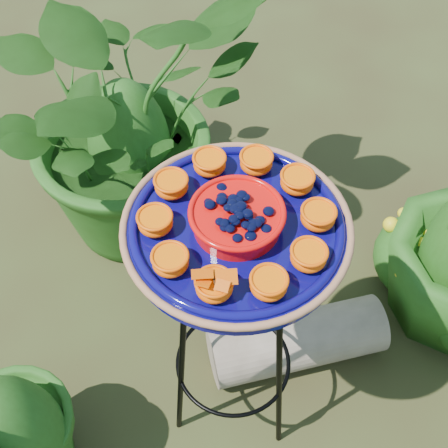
# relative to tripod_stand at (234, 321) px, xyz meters

# --- Properties ---
(ground_plane) EXTENTS (20.00, 20.00, 0.00)m
(ground_plane) POSITION_rel_tripod_stand_xyz_m (-0.05, -0.00, -0.53)
(ground_plane) COLOR #302715
(ground_plane) RESTS_ON ground
(tripod_stand) EXTENTS (0.33, 0.34, 0.87)m
(tripod_stand) POSITION_rel_tripod_stand_xyz_m (0.00, 0.00, 0.00)
(tripod_stand) COLOR black
(tripod_stand) RESTS_ON ground
(feeder_dish) EXTENTS (0.46, 0.46, 0.10)m
(feeder_dish) POSITION_rel_tripod_stand_xyz_m (-0.00, -0.00, 0.38)
(feeder_dish) COLOR #090758
(feeder_dish) RESTS_ON tripod_stand
(driftwood_log) EXTENTS (0.58, 0.38, 0.18)m
(driftwood_log) POSITION_rel_tripod_stand_xyz_m (0.18, 0.20, -0.44)
(driftwood_log) COLOR tan
(driftwood_log) RESTS_ON ground
(shrub_back_left) EXTENTS (1.19, 1.20, 1.01)m
(shrub_back_left) POSITION_rel_tripod_stand_xyz_m (-0.46, 0.71, -0.02)
(shrub_back_left) COLOR #224E15
(shrub_back_left) RESTS_ON ground
(shrub_front_left) EXTENTS (0.42, 0.47, 0.72)m
(shrub_front_left) POSITION_rel_tripod_stand_xyz_m (-0.53, -0.30, -0.17)
(shrub_front_left) COLOR #224E15
(shrub_front_left) RESTS_ON ground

